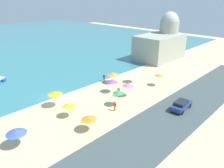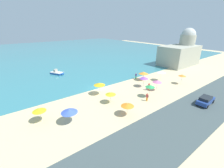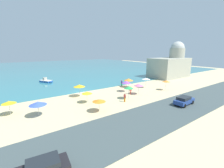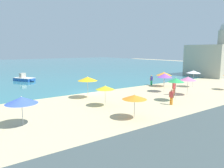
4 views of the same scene
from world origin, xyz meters
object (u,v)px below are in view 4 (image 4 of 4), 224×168
at_px(beach_umbrella_7, 165,75).
at_px(bather_1, 172,96).
at_px(beach_umbrella_1, 105,88).
at_px(beach_umbrella_10, 164,74).
at_px(beach_umbrella_8, 176,80).
at_px(bather_2, 151,80).
at_px(beach_umbrella_4, 22,100).
at_px(bather_0, 174,87).
at_px(beach_umbrella_0, 88,79).
at_px(beach_umbrella_5, 188,79).
at_px(harbor_fortress, 222,55).
at_px(beach_umbrella_9, 194,72).
at_px(beach_umbrella_6, 134,97).
at_px(skiff_nearshore, 24,79).

relative_size(beach_umbrella_7, bather_1, 1.58).
bearing_deg(bather_1, beach_umbrella_7, 47.11).
relative_size(beach_umbrella_1, beach_umbrella_7, 0.84).
bearing_deg(bather_1, beach_umbrella_10, 45.15).
height_order(beach_umbrella_8, bather_2, beach_umbrella_8).
relative_size(beach_umbrella_4, bather_0, 1.34).
bearing_deg(beach_umbrella_0, beach_umbrella_5, -27.64).
height_order(beach_umbrella_8, bather_1, beach_umbrella_8).
height_order(beach_umbrella_10, bather_2, beach_umbrella_10).
xyz_separation_m(beach_umbrella_8, harbor_fortress, (29.92, 10.77, 1.97)).
bearing_deg(beach_umbrella_8, bather_1, -153.76).
bearing_deg(bather_0, beach_umbrella_1, 177.16).
bearing_deg(beach_umbrella_5, beach_umbrella_8, -162.62).
height_order(beach_umbrella_7, bather_2, beach_umbrella_7).
bearing_deg(beach_umbrella_7, beach_umbrella_10, 42.11).
xyz_separation_m(beach_umbrella_9, beach_umbrella_10, (-3.29, 2.93, -0.33)).
height_order(beach_umbrella_4, beach_umbrella_6, beach_umbrella_4).
bearing_deg(beach_umbrella_10, harbor_fortress, 8.31).
relative_size(beach_umbrella_8, bather_2, 1.60).
xyz_separation_m(beach_umbrella_4, beach_umbrella_10, (22.25, 5.76, 0.03)).
height_order(beach_umbrella_4, harbor_fortress, harbor_fortress).
bearing_deg(beach_umbrella_4, beach_umbrella_6, -24.52).
xyz_separation_m(beach_umbrella_7, skiff_nearshore, (-12.78, 21.60, -1.81)).
height_order(beach_umbrella_10, bather_1, beach_umbrella_10).
bearing_deg(beach_umbrella_0, beach_umbrella_1, -95.49).
bearing_deg(beach_umbrella_8, skiff_nearshore, 110.48).
height_order(beach_umbrella_5, bather_0, beach_umbrella_5).
height_order(beach_umbrella_6, bather_2, beach_umbrella_6).
relative_size(beach_umbrella_1, beach_umbrella_10, 0.89).
bearing_deg(bather_0, harbor_fortress, 17.35).
relative_size(bather_0, bather_2, 1.06).
relative_size(beach_umbrella_10, bather_1, 1.48).
relative_size(beach_umbrella_10, bather_2, 1.46).
bearing_deg(beach_umbrella_7, bather_0, -105.84).
distance_m(beach_umbrella_5, beach_umbrella_9, 6.68).
bearing_deg(beach_umbrella_7, beach_umbrella_0, 165.30).
bearing_deg(beach_umbrella_8, beach_umbrella_7, 54.24).
distance_m(beach_umbrella_5, harbor_fortress, 27.82).
relative_size(beach_umbrella_7, beach_umbrella_9, 1.00).
bearing_deg(skiff_nearshore, beach_umbrella_8, -69.52).
distance_m(beach_umbrella_4, bather_1, 14.38).
xyz_separation_m(beach_umbrella_6, bather_0, (10.35, 4.25, -0.83)).
bearing_deg(beach_umbrella_8, beach_umbrella_9, 24.35).
height_order(beach_umbrella_9, bather_2, beach_umbrella_9).
distance_m(beach_umbrella_6, beach_umbrella_8, 8.13).
distance_m(beach_umbrella_6, bather_2, 17.66).
xyz_separation_m(beach_umbrella_10, bather_0, (-3.95, -5.14, -1.00)).
relative_size(beach_umbrella_1, beach_umbrella_8, 0.81).
distance_m(beach_umbrella_6, harbor_fortress, 39.96).
height_order(beach_umbrella_0, harbor_fortress, harbor_fortress).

